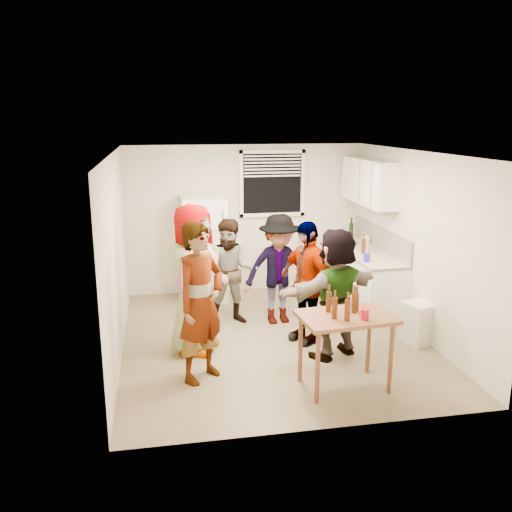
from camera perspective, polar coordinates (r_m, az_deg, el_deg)
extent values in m
cube|color=white|center=(8.87, -5.48, 0.76)|extent=(0.70, 0.70, 1.70)
cube|color=white|center=(8.84, 11.06, -2.31)|extent=(0.60, 2.20, 0.86)
cube|color=beige|center=(8.73, 11.20, 0.52)|extent=(0.64, 2.22, 0.04)
cube|color=#B3AEA3|center=(8.79, 13.00, 1.87)|extent=(0.03, 2.20, 0.36)
cube|color=white|center=(8.77, 11.86, 7.67)|extent=(0.34, 1.60, 0.70)
cylinder|color=white|center=(8.59, 11.41, 0.44)|extent=(0.11, 0.11, 0.24)
cylinder|color=black|center=(9.37, 9.94, 1.66)|extent=(0.07, 0.07, 0.29)
cylinder|color=#47230C|center=(8.46, 11.20, 0.23)|extent=(0.06, 0.06, 0.23)
cylinder|color=#2A1FC3|center=(7.99, 11.55, -0.61)|extent=(0.09, 0.09, 0.13)
cube|color=gold|center=(9.18, 11.53, 1.81)|extent=(0.02, 0.19, 0.16)
cube|color=silver|center=(7.59, 16.76, -6.92)|extent=(0.47, 0.47, 0.55)
cylinder|color=#47230C|center=(6.13, 10.48, -5.67)|extent=(0.05, 0.05, 0.21)
cylinder|color=maroon|center=(5.89, 11.36, -6.56)|extent=(0.09, 0.09, 0.11)
imported|color=gray|center=(7.19, -6.37, -9.73)|extent=(2.13, 1.71, 0.61)
imported|color=#141933|center=(6.46, -5.64, -12.62)|extent=(1.72, 1.81, 0.44)
imported|color=brown|center=(8.04, -2.51, -7.00)|extent=(0.94, 1.63, 0.59)
imported|color=#38383D|center=(8.07, 2.35, -6.91)|extent=(1.17, 1.69, 0.60)
imported|color=black|center=(7.45, 5.17, -8.81)|extent=(1.90, 1.59, 0.40)
imported|color=#C3583E|center=(7.06, 8.13, -10.27)|extent=(2.07, 2.13, 0.49)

